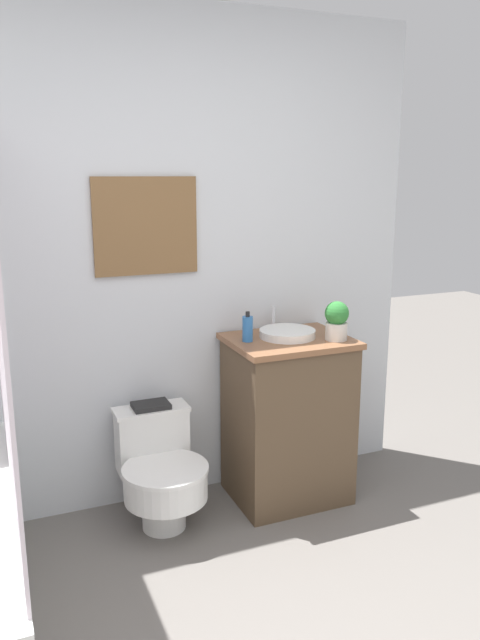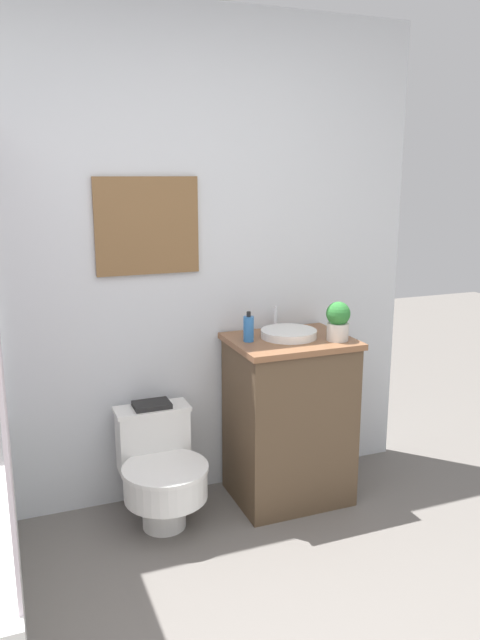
{
  "view_description": "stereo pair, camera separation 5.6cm",
  "coord_description": "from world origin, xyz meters",
  "px_view_note": "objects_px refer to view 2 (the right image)",
  "views": [
    {
      "loc": [
        -0.57,
        -1.12,
        1.7
      ],
      "look_at": [
        0.5,
        1.44,
        1.05
      ],
      "focal_mm": 35.0,
      "sensor_mm": 36.0,
      "label": 1
    },
    {
      "loc": [
        -0.51,
        -1.14,
        1.7
      ],
      "look_at": [
        0.5,
        1.44,
        1.05
      ],
      "focal_mm": 35.0,
      "sensor_mm": 36.0,
      "label": 2
    }
  ],
  "objects_px": {
    "toilet": "(161,470)",
    "potted_plant": "(338,320)",
    "soap_bottle": "(249,329)",
    "book_on_tank": "(152,405)",
    "sink": "(288,333)"
  },
  "relations": [
    {
      "from": "sink",
      "to": "soap_bottle",
      "type": "bearing_deg",
      "value": 179.68
    },
    {
      "from": "toilet",
      "to": "soap_bottle",
      "type": "bearing_deg",
      "value": 4.26
    },
    {
      "from": "potted_plant",
      "to": "book_on_tank",
      "type": "height_order",
      "value": "potted_plant"
    },
    {
      "from": "soap_bottle",
      "to": "sink",
      "type": "bearing_deg",
      "value": -0.32
    },
    {
      "from": "sink",
      "to": "book_on_tank",
      "type": "xyz_separation_m",
      "value": [
        -0.7,
        0.11,
        -0.33
      ]
    },
    {
      "from": "toilet",
      "to": "potted_plant",
      "type": "bearing_deg",
      "value": -6.87
    },
    {
      "from": "potted_plant",
      "to": "soap_bottle",
      "type": "bearing_deg",
      "value": 161.24
    },
    {
      "from": "toilet",
      "to": "book_on_tank",
      "type": "xyz_separation_m",
      "value": [
        0.0,
        0.15,
        0.29
      ]
    },
    {
      "from": "soap_bottle",
      "to": "book_on_tank",
      "type": "relative_size",
      "value": 0.83
    },
    {
      "from": "toilet",
      "to": "soap_bottle",
      "type": "distance_m",
      "value": 0.82
    },
    {
      "from": "book_on_tank",
      "to": "soap_bottle",
      "type": "bearing_deg",
      "value": -13.11
    },
    {
      "from": "sink",
      "to": "book_on_tank",
      "type": "bearing_deg",
      "value": 170.85
    },
    {
      "from": "toilet",
      "to": "potted_plant",
      "type": "relative_size",
      "value": 2.81
    },
    {
      "from": "soap_bottle",
      "to": "toilet",
      "type": "bearing_deg",
      "value": -175.74
    },
    {
      "from": "sink",
      "to": "potted_plant",
      "type": "relative_size",
      "value": 1.63
    }
  ]
}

